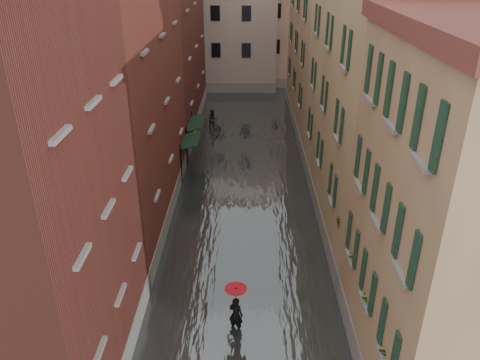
{
  "coord_description": "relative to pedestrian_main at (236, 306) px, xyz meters",
  "views": [
    {
      "loc": [
        0.11,
        -13.87,
        13.36
      ],
      "look_at": [
        -0.22,
        7.25,
        3.0
      ],
      "focal_mm": 35.0,
      "sensor_mm": 36.0,
      "label": 1
    }
  ],
  "objects": [
    {
      "name": "ground",
      "position": [
        0.27,
        0.04,
        -1.21
      ],
      "size": [
        120.0,
        120.0,
        0.0
      ],
      "primitive_type": "plane",
      "color": "#535355",
      "rests_on": "ground"
    },
    {
      "name": "floodwater",
      "position": [
        0.27,
        13.04,
        -1.11
      ],
      "size": [
        10.0,
        60.0,
        0.2
      ],
      "primitive_type": "cube",
      "color": "#444A4B",
      "rests_on": "ground"
    },
    {
      "name": "building_left_near",
      "position": [
        -6.73,
        -1.96,
        5.29
      ],
      "size": [
        6.0,
        8.0,
        13.0
      ],
      "primitive_type": "cube",
      "color": "#602A20",
      "rests_on": "ground"
    },
    {
      "name": "building_left_mid",
      "position": [
        -6.73,
        9.04,
        5.04
      ],
      "size": [
        6.0,
        14.0,
        12.5
      ],
      "primitive_type": "cube",
      "color": "maroon",
      "rests_on": "ground"
    },
    {
      "name": "building_left_far",
      "position": [
        -6.73,
        24.04,
        5.79
      ],
      "size": [
        6.0,
        16.0,
        14.0
      ],
      "primitive_type": "cube",
      "color": "#602A20",
      "rests_on": "ground"
    },
    {
      "name": "building_right_near",
      "position": [
        7.27,
        -1.96,
        4.54
      ],
      "size": [
        6.0,
        8.0,
        11.5
      ],
      "primitive_type": "cube",
      "color": "#8F6E49",
      "rests_on": "ground"
    },
    {
      "name": "building_right_mid",
      "position": [
        7.27,
        9.04,
        5.29
      ],
      "size": [
        6.0,
        14.0,
        13.0
      ],
      "primitive_type": "cube",
      "color": "tan",
      "rests_on": "ground"
    },
    {
      "name": "building_right_far",
      "position": [
        7.27,
        24.04,
        4.54
      ],
      "size": [
        6.0,
        16.0,
        11.5
      ],
      "primitive_type": "cube",
      "color": "#8F6E49",
      "rests_on": "ground"
    },
    {
      "name": "building_end_cream",
      "position": [
        -2.73,
        38.04,
        5.29
      ],
      "size": [
        12.0,
        9.0,
        13.0
      ],
      "primitive_type": "cube",
      "color": "#B7A592",
      "rests_on": "ground"
    },
    {
      "name": "building_end_pink",
      "position": [
        6.27,
        40.04,
        4.79
      ],
      "size": [
        10.0,
        9.0,
        12.0
      ],
      "primitive_type": "cube",
      "color": "tan",
      "rests_on": "ground"
    },
    {
      "name": "awning_near",
      "position": [
        -3.22,
        13.91,
        1.25
      ],
      "size": [
        1.09,
        2.73,
        2.8
      ],
      "color": "black",
      "rests_on": "ground"
    },
    {
      "name": "awning_far",
      "position": [
        -3.22,
        17.34,
        1.26
      ],
      "size": [
        1.09,
        3.28,
        2.8
      ],
      "color": "black",
      "rests_on": "ground"
    },
    {
      "name": "window_planters",
      "position": [
        4.39,
        0.56,
        2.3
      ],
      "size": [
        0.59,
        10.53,
        0.84
      ],
      "color": "brown",
      "rests_on": "ground"
    },
    {
      "name": "pedestrian_main",
      "position": [
        0.0,
        0.0,
        0.0
      ],
      "size": [
        0.87,
        0.87,
        2.06
      ],
      "color": "black",
      "rests_on": "ground"
    },
    {
      "name": "pedestrian_far",
      "position": [
        -2.43,
        22.81,
        -0.33
      ],
      "size": [
        1.03,
        0.91,
        1.77
      ],
      "primitive_type": "imported",
      "rotation": [
        0.0,
        0.0,
        0.33
      ],
      "color": "black",
      "rests_on": "ground"
    }
  ]
}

